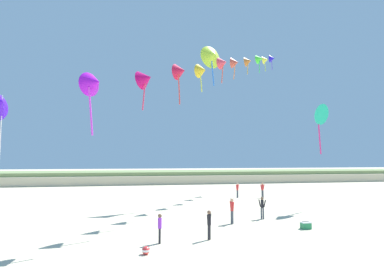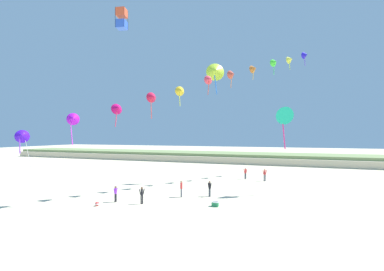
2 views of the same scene
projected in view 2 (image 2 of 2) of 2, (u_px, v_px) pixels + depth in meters
name	position (u px, v px, depth m)	size (l,w,h in m)	color
ground_plane	(122.00, 214.00, 20.14)	(240.00, 240.00, 0.00)	beige
dune_ridge	(228.00, 157.00, 60.38)	(120.00, 11.91, 2.04)	beige
person_near_left	(245.00, 172.00, 35.82)	(0.50, 0.42, 1.65)	#474C56
person_near_right	(116.00, 193.00, 23.60)	(0.20, 0.52, 1.48)	black
person_mid_center	(181.00, 187.00, 25.49)	(0.23, 0.58, 1.66)	#474C56
person_far_left	(265.00, 174.00, 34.32)	(0.58, 0.27, 1.69)	#474C56
person_far_right	(210.00, 188.00, 25.69)	(0.50, 0.36, 1.56)	#474C56
person_far_center	(142.00, 194.00, 22.94)	(0.37, 0.48, 1.53)	black
kite_banner_string	(209.00, 81.00, 30.93)	(25.19, 30.59, 19.55)	#4210DD
large_kite_low_lead	(284.00, 115.00, 26.75)	(2.11, 1.64, 4.56)	#18C092
large_kite_mid_trail	(216.00, 71.00, 34.05)	(2.67, 1.97, 4.35)	#BFE935
large_kite_high_solo	(122.00, 19.00, 31.99)	(1.39, 1.39, 2.49)	blue
beach_cooler	(215.00, 204.00, 22.14)	(0.58, 0.41, 0.46)	#23844C
beach_ball	(97.00, 204.00, 22.30)	(0.36, 0.36, 0.36)	red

